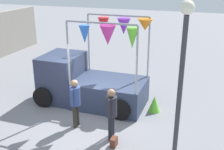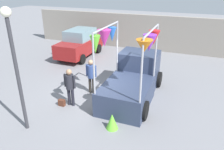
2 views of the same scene
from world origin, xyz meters
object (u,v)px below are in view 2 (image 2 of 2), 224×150
Objects in this scene: vendor_truck at (133,77)px; person_vendor at (91,73)px; handbag at (62,103)px; street_lamp at (14,56)px; person_customer at (70,84)px; folded_kite_bundle_lime at (112,121)px; parked_car at (80,43)px.

person_vendor is (-1.88, -0.48, 0.09)m from vendor_truck.
handbag is 0.07× the size of street_lamp.
person_vendor is (0.32, 1.34, -0.00)m from person_customer.
vendor_truck is 2.52× the size of person_vendor.
handbag is at bearing 165.25° from folded_kite_bundle_lime.
person_customer is 2.74× the size of folded_kite_bundle_lime.
parked_car is 6.60m from handbag.
vendor_truck reaches higher than parked_car.
handbag is (-0.35, -0.20, -0.85)m from person_customer.
parked_car is 8.44m from folded_kite_bundle_lime.
person_vendor reaches higher than folded_kite_bundle_lime.
parked_car reaches higher than person_customer.
person_vendor is 5.86× the size of handbag.
folded_kite_bundle_lime is at bearing -14.75° from handbag.
person_customer is at bearing 71.19° from street_lamp.
parked_car reaches higher than person_vendor.
folded_kite_bundle_lime reaches higher than handbag.
folded_kite_bundle_lime is (2.22, -0.88, -0.69)m from person_customer.
folded_kite_bundle_lime is (0.02, -2.70, -0.60)m from vendor_truck.
vendor_truck reaches higher than person_vendor.
person_vendor is at bearing 73.33° from street_lamp.
street_lamp is (-0.67, -1.96, 1.75)m from person_customer.
street_lamp reaches higher than parked_car.
person_vendor is at bearing 66.47° from handbag.
street_lamp is (-2.87, -3.78, 1.84)m from vendor_truck.
person_customer is 2.72m from street_lamp.
vendor_truck is 1.94m from person_vendor.
person_vendor is at bearing -55.54° from parked_car.
handbag is 0.47× the size of folded_kite_bundle_lime.
vendor_truck is 6.90× the size of folded_kite_bundle_lime.
person_customer is (2.80, -5.88, 0.05)m from parked_car.
parked_car is 0.94× the size of street_lamp.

